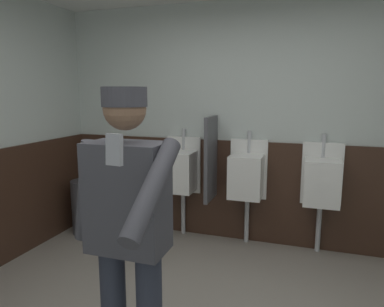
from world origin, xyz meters
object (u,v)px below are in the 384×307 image
Objects in this scene: urinal_middle at (247,176)px; urinal_right at (322,181)px; urinal_left at (180,171)px; trash_bin at (86,207)px; person at (128,222)px; cell_phone at (114,150)px.

urinal_middle is 1.00× the size of urinal_right.
trash_bin is (-1.10, -0.25, -0.46)m from urinal_left.
urinal_right is at bearing 0.00° from urinal_left.
urinal_left is at bearing 103.07° from person.
person is 2.64× the size of trash_bin.
urinal_right is at bearing 80.28° from cell_phone.
trash_bin is (-1.82, 2.32, -1.14)m from cell_phone.
urinal_right is 2.65m from trash_bin.
urinal_middle is at bearing 180.00° from urinal_right.
cell_phone is (-0.03, -2.57, 0.68)m from urinal_middle.
urinal_left is at bearing 112.77° from cell_phone.
urinal_right is 2.77m from cell_phone.
trash_bin is (-1.58, 1.82, -0.66)m from person.
urinal_middle is at bearing 82.60° from person.
urinal_right is (0.75, 0.00, 0.00)m from urinal_middle.
person is at bearing 122.86° from cell_phone.
urinal_left is 2.14m from person.
urinal_right is 1.96× the size of trash_bin.
person is (-1.02, -2.07, 0.20)m from urinal_right.
trash_bin is (-1.85, -0.25, -0.46)m from urinal_middle.
trash_bin is (-2.60, -0.25, -0.46)m from urinal_right.
urinal_left is 1.96× the size of trash_bin.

